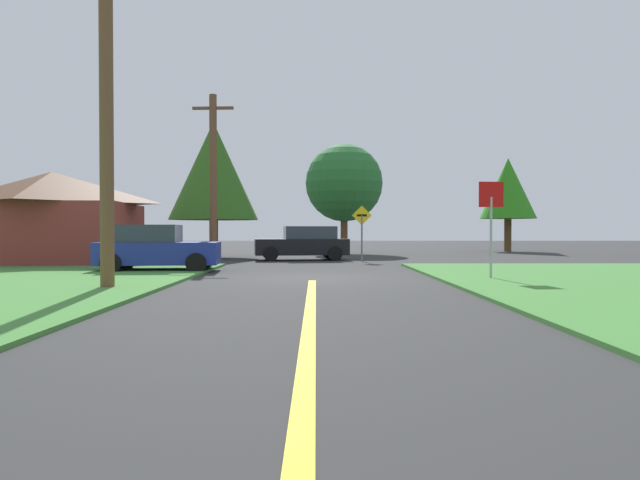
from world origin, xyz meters
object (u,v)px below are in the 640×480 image
stop_sign (491,211)px  utility_pole_near (106,116)px  utility_pole_mid (213,177)px  oak_tree_left (344,183)px  pine_tree_center (508,189)px  barn (52,218)px  parked_car_near_building (156,248)px  direction_sign (362,227)px  oak_tree_right (214,171)px  car_approaching_junction (303,243)px

stop_sign → utility_pole_near: bearing=8.9°
utility_pole_mid → stop_sign: bearing=-42.6°
oak_tree_left → pine_tree_center: bearing=14.8°
pine_tree_center → barn: 27.87m
parked_car_near_building → barn: barn is taller
stop_sign → direction_sign: size_ratio=1.10×
parked_car_near_building → pine_tree_center: pine_tree_center is taller
stop_sign → utility_pole_mid: size_ratio=0.38×
utility_pole_near → utility_pole_mid: bearing=87.4°
barn → oak_tree_right: bearing=41.8°
parked_car_near_building → pine_tree_center: size_ratio=0.66×
pine_tree_center → utility_pole_mid: bearing=-143.0°
stop_sign → utility_pole_mid: 13.00m
oak_tree_right → utility_pole_mid: bearing=-79.9°
oak_tree_left → direction_sign: bearing=-87.7°
car_approaching_junction → parked_car_near_building: same height
oak_tree_right → pine_tree_center: bearing=24.7°
parked_car_near_building → pine_tree_center: 26.22m
oak_tree_right → barn: 8.36m
direction_sign → oak_tree_right: size_ratio=0.36×
stop_sign → oak_tree_left: bearing=-85.3°
direction_sign → barn: size_ratio=0.37×
oak_tree_right → barn: bearing=-138.2°
utility_pole_near → oak_tree_left: (6.74, 21.36, 0.18)m
stop_sign → car_approaching_junction: size_ratio=0.61×
barn → stop_sign: bearing=-26.6°
parked_car_near_building → barn: (-5.73, 4.63, 1.16)m
utility_pole_mid → oak_tree_left: size_ratio=1.09×
parked_car_near_building → barn: size_ratio=0.59×
car_approaching_junction → stop_sign: bearing=109.3°
barn → parked_car_near_building: bearing=-38.9°
oak_tree_left → barn: (-13.01, -10.75, -2.38)m
oak_tree_right → direction_sign: bearing=-26.1°
utility_pole_mid → oak_tree_left: 11.94m
utility_pole_near → barn: size_ratio=1.16×
utility_pole_mid → oak_tree_right: (-0.84, 4.72, 0.74)m
direction_sign → pine_tree_center: pine_tree_center is taller
car_approaching_junction → direction_sign: (2.70, -1.28, 0.79)m
direction_sign → barn: bearing=-172.9°
car_approaching_junction → barn: barn is taller
stop_sign → barn: 18.16m
barn → car_approaching_junction: bearing=15.4°
oak_tree_right → utility_pole_near: bearing=-88.8°
parked_car_near_building → oak_tree_right: size_ratio=0.59×
stop_sign → barn: barn is taller
stop_sign → parked_car_near_building: 11.14m
utility_pole_mid → pine_tree_center: utility_pole_mid is taller
pine_tree_center → oak_tree_left: bearing=-165.2°
oak_tree_right → car_approaching_junction: bearing=-26.6°
stop_sign → oak_tree_left: (-3.24, 18.88, 2.38)m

